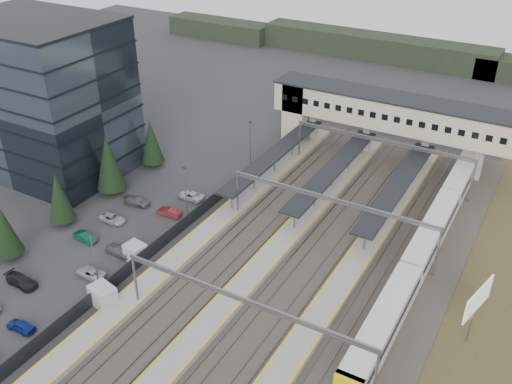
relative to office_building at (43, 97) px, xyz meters
The scene contains 14 objects.
ground 39.86m from the office_building, 18.43° to the right, with size 220.00×220.00×0.00m, color #2B2B2D.
office_building is the anchor object (origin of this frame).
conifer_row 22.40m from the office_building, 48.57° to the right, with size 4.42×49.82×9.50m.
car_park 32.19m from the office_building, 40.95° to the right, with size 10.55×44.51×1.29m.
lampposts 31.00m from the office_building, 21.00° to the right, with size 0.50×53.25×8.07m.
fence 32.32m from the office_building, 13.35° to the right, with size 0.08×90.00×2.00m.
relay_cabin_near 38.96m from the office_building, 35.61° to the right, with size 3.40×2.81×2.47m.
relay_cabin_far 33.03m from the office_building, 25.45° to the right, with size 2.76×2.40×2.29m.
rail_corridor 47.39m from the office_building, ahead, with size 34.00×90.00×0.92m.
canopies 46.29m from the office_building, 19.23° to the left, with size 23.10×30.00×3.28m.
footbridge 53.18m from the office_building, 34.47° to the left, with size 40.40×6.40×11.20m.
gantries 49.23m from the office_building, 10.62° to the right, with size 28.40×62.28×7.17m.
train 61.33m from the office_building, ahead, with size 2.82×59.01×3.56m.
billboard 68.66m from the office_building, ahead, with size 1.64×6.11×5.36m.
Camera 1 is at (34.36, -44.68, 44.36)m, focal length 40.00 mm.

